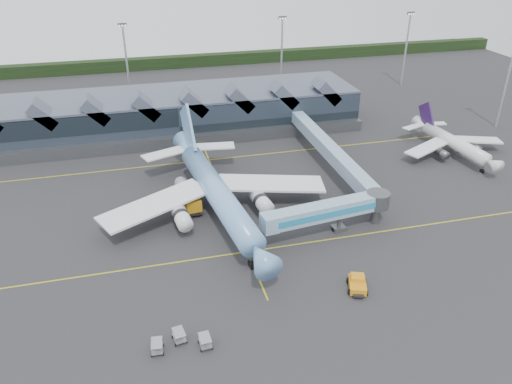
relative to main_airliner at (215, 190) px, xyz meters
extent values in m
plane|color=#262628|center=(2.58, -5.53, -4.54)|extent=(260.00, 260.00, 0.00)
cube|color=gold|center=(2.58, -13.53, -4.53)|extent=(120.00, 0.25, 0.01)
cube|color=gold|center=(2.58, 22.47, -4.53)|extent=(120.00, 0.25, 0.01)
cube|color=gold|center=(2.58, 4.47, -4.53)|extent=(0.25, 60.00, 0.01)
cube|color=black|center=(2.58, 104.47, -2.54)|extent=(260.00, 4.00, 4.00)
cube|color=black|center=(-2.42, 42.47, -0.04)|extent=(90.00, 20.00, 9.00)
cube|color=#4D5467|center=(-2.42, 42.47, 4.66)|extent=(90.00, 20.00, 0.60)
cube|color=#505357|center=(-2.42, 31.47, -3.24)|extent=(90.00, 2.50, 2.60)
cube|color=#4D5467|center=(-31.42, 35.47, 4.76)|extent=(6.43, 6.00, 6.43)
cube|color=#4D5467|center=(-20.42, 35.47, 4.76)|extent=(6.43, 6.00, 6.43)
cube|color=#4D5467|center=(-9.42, 35.47, 4.76)|extent=(6.43, 6.00, 6.43)
cube|color=#4D5467|center=(1.58, 35.47, 4.76)|extent=(6.43, 6.00, 6.43)
cube|color=#4D5467|center=(12.58, 35.47, 4.76)|extent=(6.43, 6.00, 6.43)
cube|color=#4D5467|center=(23.58, 35.47, 4.76)|extent=(6.43, 6.00, 6.43)
cube|color=#4D5467|center=(34.58, 35.47, 4.76)|extent=(6.43, 6.00, 6.43)
cylinder|color=#9C9EA4|center=(-12.42, 66.47, 6.46)|extent=(0.56, 0.56, 22.00)
cube|color=#505357|center=(-12.42, 66.47, 17.46)|extent=(2.40, 0.50, 0.90)
cylinder|color=#9C9EA4|center=(32.58, 66.47, 6.46)|extent=(0.56, 0.56, 22.00)
cube|color=#505357|center=(32.58, 66.47, 17.46)|extent=(2.40, 0.50, 0.90)
cylinder|color=#9C9EA4|center=(72.58, 64.47, 6.46)|extent=(0.56, 0.56, 22.00)
cube|color=#505357|center=(72.58, 64.47, 17.46)|extent=(2.40, 0.50, 0.90)
cylinder|color=#9C9EA4|center=(77.58, 24.47, 6.46)|extent=(0.56, 0.56, 22.00)
cylinder|color=#6C9DDA|center=(0.19, -1.55, 0.02)|extent=(8.31, 34.48, 4.22)
cone|color=#6C9DDA|center=(2.60, -21.45, 0.02)|extent=(4.90, 6.33, 4.22)
cube|color=black|center=(2.69, -22.18, 0.90)|extent=(1.63, 0.53, 0.48)
cone|color=#6C9DDA|center=(-2.34, 19.32, 0.33)|extent=(5.13, 8.27, 4.22)
cube|color=white|center=(-10.70, -1.44, -0.72)|extent=(20.09, 13.85, 1.39)
cube|color=white|center=(10.74, 1.16, -0.72)|extent=(20.06, 9.93, 1.39)
cylinder|color=white|center=(-6.67, -4.85, -1.78)|extent=(3.30, 6.14, 2.62)
cylinder|color=white|center=(7.63, -3.11, -1.78)|extent=(3.30, 6.14, 2.62)
cube|color=#6C9DDA|center=(-2.11, 17.37, 4.74)|extent=(1.80, 10.79, 11.64)
cube|color=white|center=(-7.33, 17.23, 0.33)|extent=(9.44, 6.34, 0.28)
cube|color=white|center=(3.00, 18.49, 0.33)|extent=(9.16, 4.48, 0.28)
cylinder|color=#505357|center=(2.13, -17.57, -3.32)|extent=(0.31, 0.31, 2.44)
cylinder|color=#505357|center=(-3.55, -0.53, -3.32)|extent=(0.31, 0.31, 2.44)
cylinder|color=#505357|center=(3.57, 0.33, -3.32)|extent=(0.31, 0.31, 2.44)
cylinder|color=black|center=(2.13, -17.57, -4.10)|extent=(0.68, 1.61, 1.56)
cylinder|color=white|center=(55.99, 11.14, -1.52)|extent=(4.62, 19.74, 2.79)
cone|color=white|center=(57.06, -0.27, -1.52)|extent=(3.10, 3.60, 2.79)
cube|color=black|center=(57.10, -0.69, -0.94)|extent=(1.09, 0.43, 0.48)
cone|color=white|center=(54.86, 23.10, -1.31)|extent=(3.20, 4.71, 2.79)
cube|color=white|center=(49.39, 11.41, -2.01)|extent=(12.11, 7.95, 0.93)
cube|color=white|center=(62.41, 12.64, -2.01)|extent=(12.14, 6.08, 0.93)
cylinder|color=#505357|center=(51.78, 9.33, -2.71)|extent=(2.04, 3.50, 1.73)
cylinder|color=#505357|center=(60.46, 10.15, -2.71)|extent=(2.04, 3.50, 1.73)
cube|color=#31194D|center=(54.96, 21.99, 1.27)|extent=(1.01, 6.29, 6.81)
cube|color=white|center=(51.80, 21.97, -1.31)|extent=(5.68, 3.61, 0.23)
cube|color=white|center=(58.07, 22.56, -1.31)|extent=(5.56, 2.73, 0.23)
cylinder|color=#505357|center=(56.85, 1.95, -3.73)|extent=(0.26, 0.26, 1.62)
cylinder|color=#505357|center=(53.54, 11.75, -3.73)|extent=(0.26, 0.26, 1.62)
cylinder|color=#505357|center=(58.27, 12.19, -3.73)|extent=(0.26, 0.26, 1.62)
cylinder|color=black|center=(56.85, 1.95, -4.25)|extent=(0.51, 1.07, 1.04)
cube|color=#7FB3D4|center=(16.29, -11.63, -0.10)|extent=(18.46, 5.00, 2.65)
cube|color=teal|center=(16.47, -13.04, -0.10)|extent=(18.13, 2.39, 1.10)
cube|color=#7FB3D4|center=(6.33, -12.89, -0.10)|extent=(2.72, 3.20, 2.74)
cylinder|color=#505357|center=(19.01, -11.29, -2.32)|extent=(0.64, 0.64, 4.44)
cube|color=#505357|center=(19.01, -11.29, -4.13)|extent=(2.40, 2.09, 0.82)
cylinder|color=black|center=(18.10, -11.40, -4.22)|extent=(0.46, 0.86, 0.82)
cylinder|color=black|center=(19.91, -11.18, -4.22)|extent=(0.46, 0.86, 0.82)
cylinder|color=#505357|center=(26.25, -10.38, -0.10)|extent=(4.02, 4.02, 2.74)
cylinder|color=#505357|center=(26.25, -10.38, -2.32)|extent=(1.64, 1.64, 4.44)
cube|color=black|center=(-4.60, 3.62, -3.69)|extent=(3.99, 10.45, 0.57)
cube|color=orange|center=(-4.11, -0.20, -2.50)|extent=(3.01, 2.81, 2.49)
cube|color=black|center=(-4.00, -1.10, -1.94)|extent=(2.49, 0.48, 1.13)
cylinder|color=silver|center=(-4.77, 4.96, -2.16)|extent=(3.41, 6.84, 2.60)
sphere|color=silver|center=(-5.19, 8.22, -2.16)|extent=(2.49, 2.49, 2.49)
sphere|color=silver|center=(-4.36, 1.71, -2.16)|extent=(2.49, 2.49, 2.49)
cylinder|color=black|center=(-5.57, 0.07, -3.97)|extent=(0.54, 1.17, 1.13)
cylinder|color=black|center=(-2.77, 0.43, -3.97)|extent=(0.54, 1.17, 1.13)
cylinder|color=black|center=(-6.07, 4.00, -3.97)|extent=(0.54, 1.17, 1.13)
cylinder|color=black|center=(-3.27, 4.36, -3.97)|extent=(0.54, 1.17, 1.13)
cylinder|color=black|center=(-6.43, 6.80, -3.97)|extent=(0.54, 1.17, 1.13)
cylinder|color=black|center=(-3.63, 7.16, -3.97)|extent=(0.54, 1.17, 1.13)
cube|color=orange|center=(15.55, -26.34, -3.80)|extent=(3.44, 4.33, 1.05)
cube|color=orange|center=(15.76, -25.75, -3.02)|extent=(2.34, 2.21, 0.73)
cube|color=black|center=(14.88, -28.22, -4.07)|extent=(1.66, 1.28, 0.31)
cylinder|color=black|center=(13.99, -27.13, -4.12)|extent=(0.58, 0.90, 0.84)
cylinder|color=black|center=(16.26, -27.93, -4.12)|extent=(0.58, 0.90, 0.84)
cylinder|color=black|center=(14.83, -24.75, -4.12)|extent=(0.58, 0.90, 0.84)
cylinder|color=black|center=(17.10, -25.56, -4.12)|extent=(0.58, 0.90, 0.84)
cube|color=#9C9DA4|center=(-10.18, -30.01, -4.01)|extent=(1.66, 2.29, 0.14)
cube|color=#9C9DA4|center=(-10.18, -30.01, -3.10)|extent=(1.66, 2.29, 0.08)
cylinder|color=black|center=(-9.60, -29.14, -4.37)|extent=(0.17, 0.36, 0.34)
cube|color=#9C9DA4|center=(-7.20, -31.74, -4.01)|extent=(1.47, 2.18, 0.14)
cube|color=#9C9DA4|center=(-7.20, -31.74, -3.10)|extent=(1.47, 2.18, 0.08)
cylinder|color=black|center=(-6.53, -30.93, -4.37)|extent=(0.14, 0.35, 0.34)
cube|color=#9C9DA4|center=(-12.99, -31.14, -4.01)|extent=(1.52, 2.21, 0.14)
cube|color=#9C9DA4|center=(-12.99, -31.14, -3.10)|extent=(1.52, 2.21, 0.08)
cylinder|color=black|center=(-12.20, -30.44, -4.37)|extent=(0.14, 0.35, 0.34)
camera|label=1|loc=(-12.45, -76.96, 41.48)|focal=35.00mm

